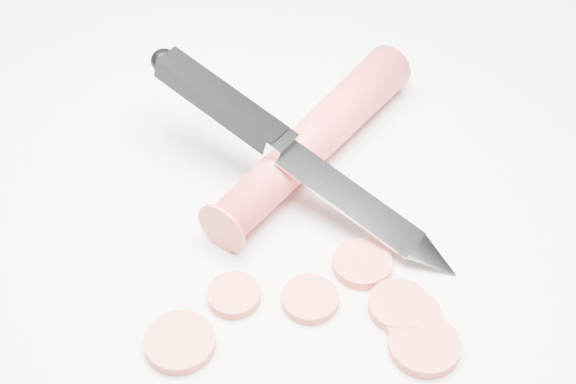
{
  "coord_description": "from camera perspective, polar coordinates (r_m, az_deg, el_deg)",
  "views": [
    {
      "loc": [
        -0.05,
        -0.36,
        0.37
      ],
      "look_at": [
        -0.03,
        -0.01,
        0.02
      ],
      "focal_mm": 50.0,
      "sensor_mm": 36.0,
      "label": 1
    }
  ],
  "objects": [
    {
      "name": "carrot_slice_3",
      "position": [
        0.46,
        1.59,
        -7.64
      ],
      "size": [
        0.03,
        0.03,
        0.01
      ],
      "primitive_type": "cylinder",
      "color": "#D35340",
      "rests_on": "ground"
    },
    {
      "name": "carrot_slice_2",
      "position": [
        0.46,
        7.9,
        -8.03
      ],
      "size": [
        0.04,
        0.04,
        0.01
      ],
      "primitive_type": "cylinder",
      "color": "#D35340",
      "rests_on": "ground"
    },
    {
      "name": "carrot_slice_1",
      "position": [
        0.45,
        9.66,
        -10.71
      ],
      "size": [
        0.04,
        0.04,
        0.01
      ],
      "primitive_type": "cylinder",
      "color": "#D35340",
      "rests_on": "ground"
    },
    {
      "name": "ground",
      "position": [
        0.52,
        3.44,
        -0.62
      ],
      "size": [
        2.4,
        2.4,
        0.0
      ],
      "primitive_type": "plane",
      "color": "silver",
      "rests_on": "ground"
    },
    {
      "name": "carrot_slice_5",
      "position": [
        0.46,
        -3.86,
        -7.33
      ],
      "size": [
        0.03,
        0.03,
        0.01
      ],
      "primitive_type": "cylinder",
      "color": "#D35340",
      "rests_on": "ground"
    },
    {
      "name": "carrot",
      "position": [
        0.53,
        1.92,
        3.81
      ],
      "size": [
        0.15,
        0.18,
        0.03
      ],
      "primitive_type": "cylinder",
      "rotation": [
        1.57,
        0.0,
        -0.66
      ],
      "color": "#E03C42",
      "rests_on": "ground"
    },
    {
      "name": "carrot_slice_6",
      "position": [
        0.46,
        8.72,
        -8.73
      ],
      "size": [
        0.03,
        0.03,
        0.01
      ],
      "primitive_type": "cylinder",
      "color": "#D35340",
      "rests_on": "ground"
    },
    {
      "name": "carrot_slice_0",
      "position": [
        0.45,
        -7.69,
        -10.54
      ],
      "size": [
        0.04,
        0.04,
        0.01
      ],
      "primitive_type": "cylinder",
      "color": "#D35340",
      "rests_on": "ground"
    },
    {
      "name": "carrot_slice_4",
      "position": [
        0.48,
        5.29,
        -5.12
      ],
      "size": [
        0.04,
        0.04,
        0.01
      ],
      "primitive_type": "cylinder",
      "color": "#D35340",
      "rests_on": "ground"
    },
    {
      "name": "kitchen_knife",
      "position": [
        0.5,
        0.76,
        2.75
      ],
      "size": [
        0.2,
        0.16,
        0.07
      ],
      "primitive_type": null,
      "color": "#B7B9BE",
      "rests_on": "ground"
    }
  ]
}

